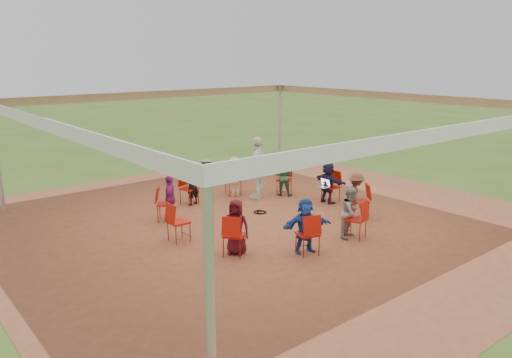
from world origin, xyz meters
TOP-DOWN VIEW (x-y plane):
  - ground at (0.00, 0.00)m, footprint 80.00×80.00m
  - dirt_patch at (0.00, 0.00)m, footprint 13.00×13.00m
  - tent at (0.00, 0.00)m, footprint 10.33×10.33m
  - chair_0 at (2.48, -0.02)m, footprint 0.44×0.42m
  - chair_1 at (2.02, 1.45)m, footprint 0.60×0.60m
  - chair_2 at (0.78, 2.36)m, footprint 0.54×0.55m
  - chair_3 at (-0.75, 2.37)m, footprint 0.53×0.55m
  - chair_4 at (-2.00, 1.47)m, footprint 0.60×0.60m
  - chair_5 at (-2.48, 0.02)m, footprint 0.44×0.42m
  - chair_6 at (-2.02, -1.45)m, footprint 0.60×0.60m
  - chair_7 at (-0.78, -2.36)m, footprint 0.54×0.55m
  - chair_8 at (0.75, -2.37)m, footprint 0.53×0.55m
  - chair_9 at (2.00, -1.47)m, footprint 0.60×0.60m
  - person_seated_0 at (2.36, -0.01)m, footprint 0.42×1.10m
  - person_seated_1 at (1.92, 1.38)m, footprint 0.61×0.66m
  - person_seated_2 at (0.74, 2.24)m, footprint 0.85×0.60m
  - person_seated_3 at (-0.72, 2.25)m, footprint 0.50×0.40m
  - person_seated_4 at (-1.90, 1.40)m, footprint 0.70×0.77m
  - person_seated_5 at (-1.92, -1.38)m, footprint 0.60×0.66m
  - person_seated_6 at (-0.74, -2.24)m, footprint 1.17×0.74m
  - person_seated_7 at (0.72, -2.25)m, footprint 0.65×0.49m
  - person_seated_8 at (1.90, -1.40)m, footprint 0.76×0.84m
  - standing_person at (1.14, 1.63)m, footprint 1.19×1.05m
  - cable_coil at (0.27, 0.47)m, footprint 0.38×0.38m
  - laptop at (2.20, -0.01)m, footprint 0.27×0.34m

SIDE VIEW (x-z plane):
  - ground at x=0.00m, z-range 0.00..0.00m
  - dirt_patch at x=0.00m, z-range 0.01..0.01m
  - cable_coil at x=0.27m, z-range 0.01..0.04m
  - chair_0 at x=2.48m, z-range 0.00..0.90m
  - chair_1 at x=2.02m, z-range 0.00..0.90m
  - chair_2 at x=0.78m, z-range 0.00..0.90m
  - chair_3 at x=-0.75m, z-range 0.00..0.90m
  - chair_4 at x=-2.00m, z-range 0.00..0.90m
  - chair_5 at x=-2.48m, z-range 0.00..0.90m
  - chair_6 at x=-2.02m, z-range 0.00..0.90m
  - chair_7 at x=-0.78m, z-range 0.00..0.90m
  - chair_8 at x=0.75m, z-range 0.00..0.90m
  - chair_9 at x=2.00m, z-range 0.00..0.90m
  - laptop at x=2.20m, z-range 0.45..0.69m
  - person_seated_0 at x=2.36m, z-range 0.01..1.19m
  - person_seated_1 at x=1.92m, z-range 0.01..1.19m
  - person_seated_2 at x=0.74m, z-range 0.01..1.19m
  - person_seated_3 at x=-0.72m, z-range 0.01..1.19m
  - person_seated_4 at x=-1.90m, z-range 0.01..1.19m
  - person_seated_5 at x=-1.92m, z-range 0.01..1.19m
  - person_seated_6 at x=-0.74m, z-range 0.01..1.19m
  - person_seated_7 at x=0.72m, z-range 0.01..1.19m
  - person_seated_8 at x=1.90m, z-range 0.01..1.19m
  - standing_person at x=1.14m, z-range 0.01..1.83m
  - tent at x=0.00m, z-range 0.87..3.87m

